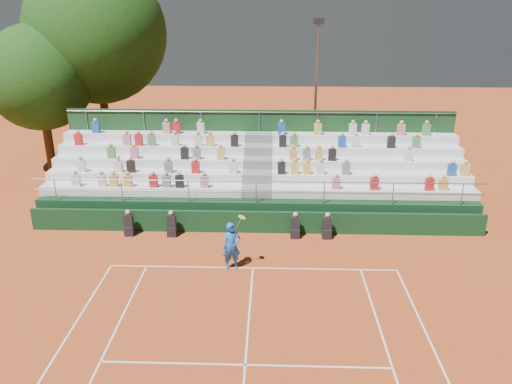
{
  "coord_description": "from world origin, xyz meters",
  "views": [
    {
      "loc": [
        0.69,
        -16.84,
        9.49
      ],
      "look_at": [
        0.0,
        3.5,
        1.8
      ],
      "focal_mm": 35.0,
      "sensor_mm": 36.0,
      "label": 1
    }
  ],
  "objects_px": {
    "tree_west": "(39,78)",
    "tree_east": "(96,34)",
    "floodlight_mast": "(316,85)",
    "tennis_player": "(232,246)"
  },
  "relations": [
    {
      "from": "tennis_player",
      "to": "tree_east",
      "type": "relative_size",
      "value": 0.19
    },
    {
      "from": "tennis_player",
      "to": "floodlight_mast",
      "type": "bearing_deg",
      "value": 72.44
    },
    {
      "from": "tree_west",
      "to": "floodlight_mast",
      "type": "bearing_deg",
      "value": 4.91
    },
    {
      "from": "tree_west",
      "to": "tree_east",
      "type": "height_order",
      "value": "tree_east"
    },
    {
      "from": "floodlight_mast",
      "to": "tree_east",
      "type": "bearing_deg",
      "value": 175.25
    },
    {
      "from": "floodlight_mast",
      "to": "tennis_player",
      "type": "bearing_deg",
      "value": -107.56
    },
    {
      "from": "tree_west",
      "to": "floodlight_mast",
      "type": "xyz_separation_m",
      "value": [
        15.67,
        1.35,
        -0.52
      ]
    },
    {
      "from": "tree_west",
      "to": "floodlight_mast",
      "type": "distance_m",
      "value": 15.74
    },
    {
      "from": "tree_east",
      "to": "floodlight_mast",
      "type": "relative_size",
      "value": 1.37
    },
    {
      "from": "tennis_player",
      "to": "floodlight_mast",
      "type": "xyz_separation_m",
      "value": [
        3.99,
        12.62,
        4.12
      ]
    }
  ]
}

